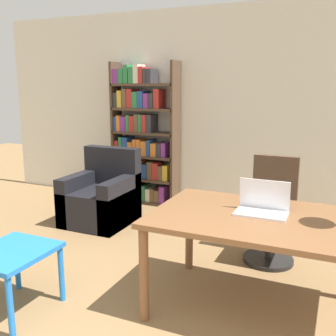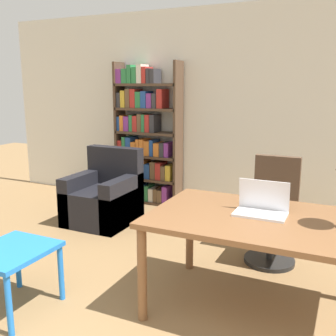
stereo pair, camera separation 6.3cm
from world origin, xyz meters
name	(u,v)px [view 1 (the left image)]	position (x,y,z in m)	size (l,w,h in m)	color
wall_back	(256,112)	(0.00, 4.53, 1.35)	(8.00, 0.06, 2.70)	silver
desk	(263,228)	(0.57, 2.15, 0.67)	(1.61, 1.03, 0.75)	brown
laptop	(262,206)	(0.54, 2.23, 0.81)	(0.37, 0.23, 0.25)	silver
office_chair	(272,214)	(0.48, 3.12, 0.46)	(0.48, 0.48, 1.02)	black
side_table_blue	(12,260)	(-1.13, 1.40, 0.42)	(0.53, 0.60, 0.49)	blue
armchair	(102,199)	(-1.63, 3.35, 0.30)	(0.75, 0.78, 0.91)	black
bookshelf	(142,139)	(-1.58, 4.34, 0.93)	(0.97, 0.28, 2.01)	#4C3828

